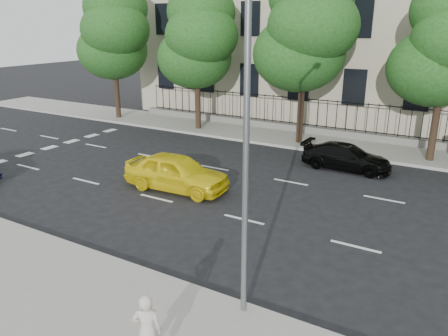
% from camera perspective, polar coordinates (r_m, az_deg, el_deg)
% --- Properties ---
extents(ground, '(120.00, 120.00, 0.00)m').
position_cam_1_polar(ground, '(13.94, -2.24, -10.52)').
color(ground, black).
rests_on(ground, ground).
extents(near_sidewalk, '(60.00, 4.00, 0.15)m').
position_cam_1_polar(near_sidewalk, '(11.27, -13.77, -18.45)').
color(near_sidewalk, gray).
rests_on(near_sidewalk, ground).
extents(far_sidewalk, '(60.00, 4.00, 0.15)m').
position_cam_1_polar(far_sidewalk, '(26.01, 14.47, 2.99)').
color(far_sidewalk, gray).
rests_on(far_sidewalk, ground).
extents(lane_markings, '(49.60, 4.62, 0.01)m').
position_cam_1_polar(lane_markings, '(17.73, 6.00, -4.01)').
color(lane_markings, silver).
rests_on(lane_markings, ground).
extents(crosswalk, '(0.50, 12.10, 0.01)m').
position_cam_1_polar(crosswalk, '(26.27, -23.18, 2.06)').
color(crosswalk, silver).
rests_on(crosswalk, ground).
extents(iron_fence, '(30.00, 0.50, 2.20)m').
position_cam_1_polar(iron_fence, '(27.47, 15.57, 4.94)').
color(iron_fence, slate).
rests_on(iron_fence, far_sidewalk).
extents(street_light, '(0.25, 3.32, 8.05)m').
position_cam_1_polar(street_light, '(9.56, 4.48, 8.77)').
color(street_light, slate).
rests_on(street_light, near_sidewalk).
extents(tree_a, '(5.71, 5.31, 9.39)m').
position_cam_1_polar(tree_a, '(32.66, -14.13, 16.83)').
color(tree_a, '#382619').
rests_on(tree_a, far_sidewalk).
extents(tree_b, '(5.53, 5.12, 8.97)m').
position_cam_1_polar(tree_b, '(28.30, -3.34, 16.59)').
color(tree_b, '#382619').
rests_on(tree_b, far_sidewalk).
extents(tree_c, '(5.89, 5.50, 9.80)m').
position_cam_1_polar(tree_c, '(25.13, 10.76, 17.38)').
color(tree_c, '#382619').
rests_on(tree_c, far_sidewalk).
extents(yellow_taxi, '(4.64, 2.10, 1.55)m').
position_cam_1_polar(yellow_taxi, '(18.47, -6.23, -0.54)').
color(yellow_taxi, yellow).
rests_on(yellow_taxi, ground).
extents(black_sedan, '(4.27, 1.78, 1.23)m').
position_cam_1_polar(black_sedan, '(21.79, 15.69, 1.41)').
color(black_sedan, black).
rests_on(black_sedan, ground).
extents(woman_near, '(0.71, 0.64, 1.63)m').
position_cam_1_polar(woman_near, '(9.33, -10.00, -20.18)').
color(woman_near, beige).
rests_on(woman_near, near_sidewalk).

